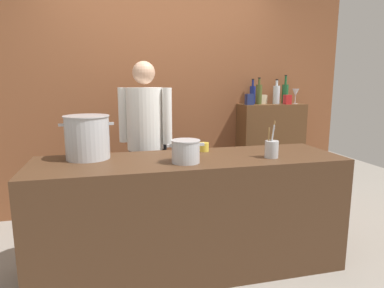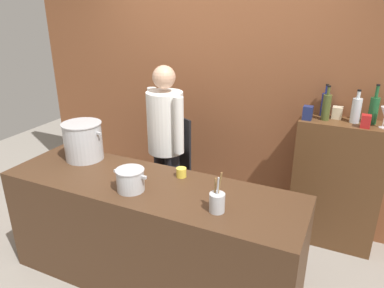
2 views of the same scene
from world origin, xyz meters
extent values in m
plane|color=gray|center=(0.00, 0.00, 0.00)|extent=(8.00, 8.00, 0.00)
cube|color=brown|center=(0.00, 1.40, 1.50)|extent=(4.40, 0.10, 3.00)
cube|color=#472D1C|center=(0.00, 0.00, 0.45)|extent=(2.35, 0.70, 0.90)
cube|color=brown|center=(1.27, 1.19, 0.61)|extent=(0.76, 0.32, 1.22)
cylinder|color=black|center=(-0.17, 0.70, 0.42)|extent=(0.14, 0.14, 0.84)
cylinder|color=black|center=(-0.35, 0.79, 0.42)|extent=(0.14, 0.14, 0.84)
cylinder|color=white|center=(-0.26, 0.74, 1.13)|extent=(0.34, 0.34, 0.58)
cube|color=black|center=(-0.18, 0.90, 0.89)|extent=(0.27, 0.16, 0.52)
cylinder|color=white|center=(-0.07, 0.64, 1.16)|extent=(0.09, 0.09, 0.52)
cylinder|color=white|center=(-0.46, 0.85, 1.16)|extent=(0.09, 0.09, 0.52)
sphere|color=tan|center=(-0.26, 0.74, 1.55)|extent=(0.21, 0.21, 0.21)
cylinder|color=#B7BABF|center=(-0.75, 0.17, 1.06)|extent=(0.32, 0.32, 0.32)
cylinder|color=#B7BABF|center=(-0.75, 0.17, 1.22)|extent=(0.34, 0.34, 0.01)
cube|color=#B7BABF|center=(-0.93, 0.17, 1.16)|extent=(0.04, 0.02, 0.02)
cube|color=#B7BABF|center=(-0.57, 0.17, 1.16)|extent=(0.04, 0.02, 0.02)
cylinder|color=#B7BABF|center=(-0.07, -0.13, 0.98)|extent=(0.20, 0.20, 0.16)
cylinder|color=#B7BABF|center=(-0.07, -0.13, 1.06)|extent=(0.21, 0.21, 0.01)
cube|color=#B7BABF|center=(-0.19, -0.13, 1.03)|extent=(0.04, 0.02, 0.02)
cube|color=#B7BABF|center=(0.05, -0.13, 1.03)|extent=(0.04, 0.02, 0.02)
cylinder|color=#B7BABF|center=(0.61, -0.13, 0.97)|extent=(0.10, 0.10, 0.13)
cylinder|color=olive|center=(0.58, -0.12, 1.03)|extent=(0.02, 0.02, 0.21)
cylinder|color=#B7BABF|center=(0.61, -0.13, 1.04)|extent=(0.03, 0.03, 0.23)
cylinder|color=olive|center=(0.61, -0.12, 1.05)|extent=(0.05, 0.02, 0.26)
cylinder|color=yellow|center=(0.17, 0.22, 0.94)|extent=(0.08, 0.08, 0.07)
cylinder|color=silver|center=(1.33, 1.20, 1.32)|extent=(0.08, 0.08, 0.21)
cylinder|color=silver|center=(1.33, 1.20, 1.46)|extent=(0.03, 0.03, 0.06)
cylinder|color=black|center=(1.33, 1.20, 1.50)|extent=(0.03, 0.03, 0.01)
cylinder|color=#1E592D|center=(1.47, 1.24, 1.33)|extent=(0.08, 0.08, 0.22)
cylinder|color=#1E592D|center=(1.47, 1.24, 1.49)|extent=(0.03, 0.03, 0.10)
cylinder|color=black|center=(1.47, 1.24, 1.55)|extent=(0.03, 0.03, 0.01)
cylinder|color=navy|center=(1.07, 1.30, 1.32)|extent=(0.07, 0.07, 0.21)
cylinder|color=navy|center=(1.07, 1.30, 1.46)|extent=(0.02, 0.02, 0.07)
cylinder|color=black|center=(1.07, 1.30, 1.50)|extent=(0.03, 0.03, 0.01)
cylinder|color=#475123|center=(1.10, 1.18, 1.33)|extent=(0.07, 0.07, 0.22)
cylinder|color=#475123|center=(1.10, 1.18, 1.47)|extent=(0.02, 0.02, 0.07)
cylinder|color=black|center=(1.10, 1.18, 1.51)|extent=(0.03, 0.03, 0.01)
cylinder|color=silver|center=(1.55, 1.15, 1.22)|extent=(0.06, 0.06, 0.01)
cylinder|color=silver|center=(1.55, 1.15, 1.26)|extent=(0.01, 0.01, 0.08)
cone|color=silver|center=(1.55, 1.15, 1.35)|extent=(0.08, 0.08, 0.09)
cube|color=beige|center=(1.19, 1.27, 1.27)|extent=(0.08, 0.08, 0.10)
cube|color=navy|center=(0.95, 1.12, 1.28)|extent=(0.08, 0.08, 0.12)
cube|color=red|center=(1.42, 1.10, 1.27)|extent=(0.07, 0.07, 0.11)
camera|label=1|loc=(-0.59, -2.42, 1.47)|focal=31.36mm
camera|label=2|loc=(1.32, -2.04, 2.18)|focal=33.62mm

